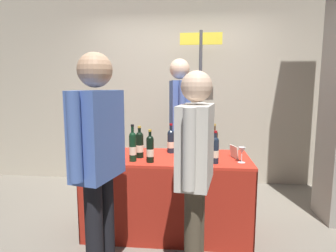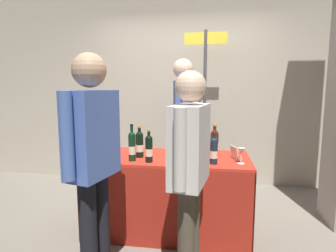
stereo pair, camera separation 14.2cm
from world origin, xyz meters
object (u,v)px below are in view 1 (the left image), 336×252
(tasting_table, at_px, (168,180))
(display_bottle_0, at_px, (133,146))
(featured_wine_bottle, at_px, (140,144))
(vendor_presenter, at_px, (179,116))
(wine_glass_near_vendor, at_px, (242,151))
(taster_foreground_right, at_px, (196,162))
(booth_signpost, at_px, (200,95))

(tasting_table, relative_size, display_bottle_0, 4.64)
(featured_wine_bottle, xyz_separation_m, vendor_presenter, (0.33, 0.87, 0.18))
(display_bottle_0, relative_size, vendor_presenter, 0.19)
(featured_wine_bottle, distance_m, wine_glass_near_vendor, 0.95)
(display_bottle_0, bearing_deg, taster_foreground_right, -44.34)
(tasting_table, xyz_separation_m, display_bottle_0, (-0.30, -0.21, 0.38))
(tasting_table, height_order, display_bottle_0, display_bottle_0)
(booth_signpost, bearing_deg, display_bottle_0, -114.53)
(booth_signpost, bearing_deg, tasting_table, -105.49)
(vendor_presenter, height_order, booth_signpost, booth_signpost)
(taster_foreground_right, distance_m, booth_signpost, 1.96)
(booth_signpost, bearing_deg, taster_foreground_right, -91.55)
(tasting_table, bearing_deg, vendor_presenter, 85.56)
(tasting_table, relative_size, wine_glass_near_vendor, 11.14)
(vendor_presenter, bearing_deg, featured_wine_bottle, -31.93)
(featured_wine_bottle, distance_m, booth_signpost, 1.43)
(featured_wine_bottle, xyz_separation_m, wine_glass_near_vendor, (0.95, -0.09, -0.03))
(display_bottle_0, bearing_deg, featured_wine_bottle, 75.36)
(taster_foreground_right, relative_size, booth_signpost, 0.71)
(featured_wine_bottle, distance_m, vendor_presenter, 0.95)
(featured_wine_bottle, relative_size, display_bottle_0, 0.90)
(tasting_table, relative_size, featured_wine_bottle, 5.15)
(featured_wine_bottle, height_order, wine_glass_near_vendor, featured_wine_bottle)
(featured_wine_bottle, xyz_separation_m, booth_signpost, (0.59, 1.23, 0.43))
(tasting_table, distance_m, display_bottle_0, 0.53)
(featured_wine_bottle, bearing_deg, taster_foreground_right, -52.44)
(display_bottle_0, relative_size, taster_foreground_right, 0.22)
(vendor_presenter, bearing_deg, tasting_table, -15.77)
(taster_foreground_right, bearing_deg, display_bottle_0, 54.24)
(wine_glass_near_vendor, distance_m, taster_foreground_right, 0.73)
(featured_wine_bottle, bearing_deg, display_bottle_0, -104.64)
(tasting_table, xyz_separation_m, vendor_presenter, (0.06, 0.80, 0.55))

